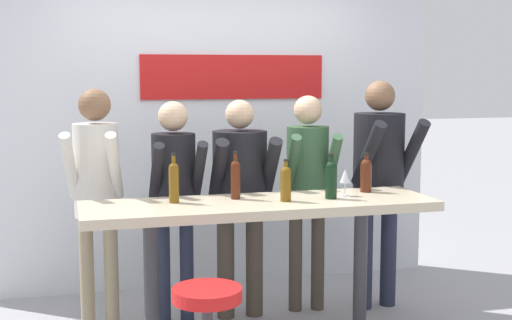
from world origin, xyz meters
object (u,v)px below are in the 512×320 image
person_center (308,178)px  person_center_right (379,169)px  wine_bottle_2 (331,178)px  wine_bottle_4 (286,182)px  wine_bottle_3 (366,174)px  wine_glass_0 (345,177)px  wine_bottle_1 (235,178)px  tasting_table (260,224)px  person_left (174,187)px  person_center_left (240,186)px  wine_bottle_0 (174,180)px  person_far_left (96,180)px

person_center → person_center_right: person_center_right is taller
wine_bottle_2 → wine_bottle_4: (-0.31, -0.01, -0.01)m
wine_bottle_3 → wine_glass_0: wine_bottle_3 is taller
wine_bottle_1 → wine_glass_0: wine_bottle_1 is taller
tasting_table → person_center: bearing=50.2°
wine_glass_0 → person_left: bearing=152.7°
person_left → wine_bottle_1: person_left is taller
tasting_table → wine_bottle_3: size_ratio=8.38×
wine_bottle_4 → person_center_left: bearing=100.7°
wine_bottle_0 → person_center_left: bearing=44.5°
tasting_table → person_left: person_left is taller
wine_bottle_1 → wine_bottle_3: 0.92m
tasting_table → person_center_left: size_ratio=1.40×
person_center_left → wine_bottle_0: 0.79m
person_left → person_center_left: 0.49m
tasting_table → person_left: size_ratio=1.41×
person_center_right → wine_bottle_2: bearing=-141.5°
tasting_table → person_far_left: 1.18m
wine_bottle_0 → wine_bottle_4: size_ratio=1.16×
person_center → person_center_right: 0.55m
person_left → wine_glass_0: person_left is taller
person_center_left → wine_glass_0: (0.56, -0.59, 0.13)m
wine_bottle_3 → wine_bottle_4: 0.66m
person_center_right → wine_bottle_3: person_center_right is taller
person_far_left → person_center_right: person_center_right is taller
wine_bottle_0 → wine_bottle_4: 0.70m
person_far_left → person_left: 0.53m
person_far_left → person_left: bearing=6.5°
wine_bottle_4 → wine_glass_0: (0.43, 0.09, 0.00)m
person_left → wine_glass_0: (1.04, -0.54, 0.11)m
wine_bottle_1 → wine_bottle_2: wine_bottle_1 is taller
tasting_table → person_center_left: bearing=87.4°
person_far_left → wine_bottle_2: bearing=-13.2°
wine_bottle_1 → wine_bottle_3: (0.91, 0.03, -0.01)m
person_center → wine_bottle_3: bearing=-57.9°
person_left → wine_bottle_2: 1.11m
person_center → wine_bottle_3: 0.56m
wine_bottle_4 → person_left: bearing=134.3°
person_center_right → wine_bottle_3: bearing=-130.7°
wine_bottle_0 → person_left: bearing=81.4°
wine_bottle_4 → wine_bottle_0: bearing=169.2°
wine_bottle_0 → person_center_right: bearing=17.0°
person_center → wine_bottle_2: person_center is taller
person_left → person_far_left: bearing=173.5°
person_center_left → wine_bottle_2: bearing=-56.0°
person_center → wine_bottle_0: (-1.07, -0.56, 0.11)m
person_center_left → person_far_left: bearing=-178.9°
person_far_left → person_center: (1.52, 0.02, -0.04)m
person_far_left → person_center_right: (2.06, -0.05, 0.01)m
tasting_table → wine_glass_0: 0.65m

